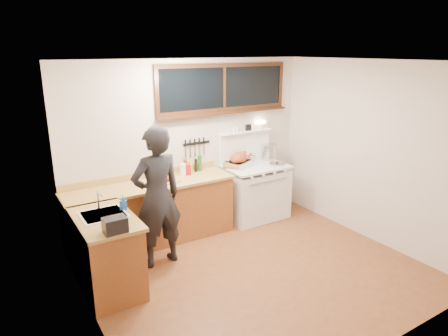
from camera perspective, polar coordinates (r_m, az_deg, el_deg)
ground_plane at (r=5.31m, az=4.54°, el=-14.46°), size 4.00×3.50×0.02m
room_shell at (r=4.68m, az=5.01°, el=3.25°), size 4.10×3.60×2.65m
counter_back at (r=5.90m, az=-10.22°, el=-6.32°), size 2.44×0.64×1.00m
counter_left at (r=4.94m, az=-16.40°, el=-11.55°), size 0.64×1.09×0.90m
sink_unit at (r=4.84m, az=-16.81°, el=-6.98°), size 0.50×0.45×0.37m
vintage_stove at (r=6.67m, az=4.39°, el=-3.22°), size 1.02×0.74×1.57m
back_window at (r=6.34m, az=0.06°, el=10.63°), size 2.32×0.13×0.77m
left_doorway at (r=3.57m, az=-16.47°, el=-11.48°), size 0.02×1.04×2.17m
knife_strip at (r=6.22m, az=-4.05°, el=3.44°), size 0.46×0.03×0.28m
man at (r=5.14m, az=-9.55°, el=-4.18°), size 0.70×0.49×1.84m
soap_bottle at (r=4.87m, az=-14.21°, el=-4.80°), size 0.11×0.11×0.18m
toaster at (r=4.31m, az=-15.30°, el=-7.86°), size 0.24×0.17×0.16m
cutting_board at (r=5.75m, az=-8.20°, el=-1.54°), size 0.39×0.31×0.13m
roast_turkey at (r=6.43m, az=2.12°, el=1.06°), size 0.52×0.46×0.25m
stockpot at (r=6.89m, az=6.41°, el=2.30°), size 0.31×0.31×0.27m
saucepan at (r=6.76m, az=3.78°, el=1.49°), size 0.22×0.30×0.13m
pot_lid at (r=6.63m, az=7.57°, el=0.61°), size 0.35×0.35×0.04m
coffee_tin at (r=6.05m, az=-5.32°, el=-0.23°), size 0.13×0.11×0.16m
pitcher at (r=6.02m, az=-5.88°, el=-0.22°), size 0.12×0.12×0.18m
bottle_cluster at (r=6.17m, az=-4.40°, el=0.40°), size 0.31×0.06×0.25m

